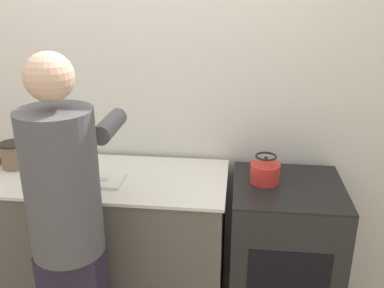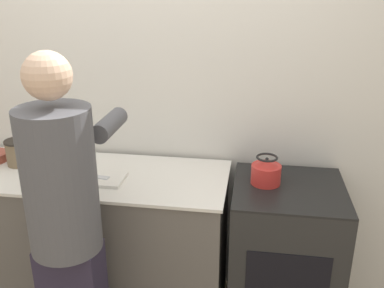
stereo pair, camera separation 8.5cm
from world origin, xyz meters
TOP-DOWN VIEW (x-y plane):
  - wall_back at (0.00, 0.66)m, footprint 8.00×0.05m
  - counter at (-0.32, 0.30)m, footprint 1.63×0.62m
  - oven at (0.83, 0.29)m, footprint 0.60×0.59m
  - person at (-0.21, -0.22)m, footprint 0.37×0.61m
  - cutting_board at (-0.24, 0.22)m, footprint 0.32×0.19m
  - knife at (-0.27, 0.22)m, footprint 0.20×0.05m
  - kettle at (0.70, 0.32)m, footprint 0.16×0.16m
  - canister_jar at (-0.76, 0.36)m, footprint 0.15×0.15m

SIDE VIEW (x-z plane):
  - oven at x=0.83m, z-range 0.00..0.93m
  - counter at x=-0.32m, z-range 0.00..0.93m
  - person at x=-0.21m, z-range 0.08..1.79m
  - cutting_board at x=-0.24m, z-range 0.93..0.95m
  - knife at x=-0.27m, z-range 0.95..0.96m
  - kettle at x=0.70m, z-range 0.92..1.08m
  - canister_jar at x=-0.76m, z-range 0.93..1.09m
  - wall_back at x=0.00m, z-range 0.00..2.60m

